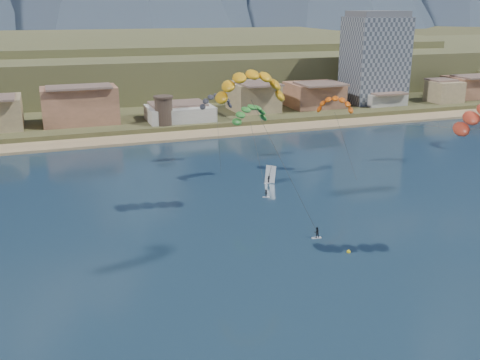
% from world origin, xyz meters
% --- Properties ---
extents(ground, '(2400.00, 2400.00, 0.00)m').
position_xyz_m(ground, '(0.00, 0.00, 0.00)').
color(ground, black).
rests_on(ground, ground).
extents(beach, '(2200.00, 12.00, 0.90)m').
position_xyz_m(beach, '(0.00, 106.00, 0.25)').
color(beach, tan).
rests_on(beach, ground).
extents(land, '(2200.00, 900.00, 4.00)m').
position_xyz_m(land, '(0.00, 560.00, 0.00)').
color(land, brown).
rests_on(land, ground).
extents(foothills, '(940.00, 210.00, 18.00)m').
position_xyz_m(foothills, '(22.39, 232.47, 9.08)').
color(foothills, brown).
rests_on(foothills, ground).
extents(town, '(400.00, 24.00, 12.00)m').
position_xyz_m(town, '(-40.00, 122.00, 8.00)').
color(town, beige).
rests_on(town, ground).
extents(apartment_tower, '(20.00, 16.00, 32.00)m').
position_xyz_m(apartment_tower, '(85.00, 128.00, 17.82)').
color(apartment_tower, gray).
rests_on(apartment_tower, ground).
extents(watchtower, '(5.82, 5.82, 8.60)m').
position_xyz_m(watchtower, '(5.00, 114.00, 6.37)').
color(watchtower, '#47382D').
rests_on(watchtower, ground).
extents(kitesurfer_yellow, '(14.07, 16.02, 28.35)m').
position_xyz_m(kitesurfer_yellow, '(5.02, 40.55, 24.09)').
color(kitesurfer_yellow, silver).
rests_on(kitesurfer_yellow, ground).
extents(kitesurfer_green, '(9.35, 14.35, 18.50)m').
position_xyz_m(kitesurfer_green, '(12.15, 59.96, 15.12)').
color(kitesurfer_green, silver).
rests_on(kitesurfer_green, ground).
extents(distant_kite_dark, '(8.02, 5.56, 18.36)m').
position_xyz_m(distant_kite_dark, '(9.41, 75.16, 15.63)').
color(distant_kite_dark, '#262626').
rests_on(distant_kite_dark, ground).
extents(distant_kite_orange, '(8.77, 7.59, 18.84)m').
position_xyz_m(distant_kite_orange, '(31.95, 60.09, 16.05)').
color(distant_kite_orange, '#262626').
rests_on(distant_kite_orange, ground).
extents(windsurfer, '(2.16, 2.36, 3.74)m').
position_xyz_m(windsurfer, '(15.62, 57.49, 1.19)').
color(windsurfer, silver).
rests_on(windsurfer, ground).
extents(buoy, '(0.62, 0.62, 0.62)m').
position_xyz_m(buoy, '(14.00, 21.45, 0.11)').
color(buoy, yellow).
rests_on(buoy, ground).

